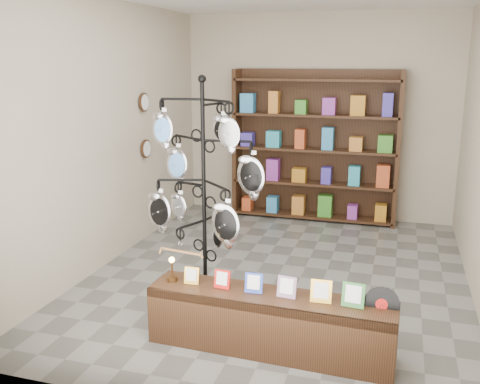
% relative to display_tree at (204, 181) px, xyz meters
% --- Properties ---
extents(ground, '(5.00, 5.00, 0.00)m').
position_rel_display_tree_xyz_m(ground, '(0.47, 1.05, -1.27)').
color(ground, slate).
rests_on(ground, ground).
extents(room_envelope, '(5.00, 5.00, 5.00)m').
position_rel_display_tree_xyz_m(room_envelope, '(0.47, 1.05, 0.58)').
color(room_envelope, '#B4A891').
rests_on(room_envelope, ground).
extents(display_tree, '(1.15, 1.11, 2.20)m').
position_rel_display_tree_xyz_m(display_tree, '(0.00, 0.00, 0.00)').
color(display_tree, black).
rests_on(display_tree, ground).
extents(front_shelf, '(2.02, 0.48, 0.71)m').
position_rel_display_tree_xyz_m(front_shelf, '(0.75, -0.52, -1.02)').
color(front_shelf, black).
rests_on(front_shelf, ground).
extents(back_shelving, '(2.42, 0.36, 2.20)m').
position_rel_display_tree_xyz_m(back_shelving, '(0.47, 3.35, -0.24)').
color(back_shelving, black).
rests_on(back_shelving, ground).
extents(wall_clocks, '(0.03, 0.24, 0.84)m').
position_rel_display_tree_xyz_m(wall_clocks, '(-1.50, 1.85, 0.23)').
color(wall_clocks, black).
rests_on(wall_clocks, ground).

